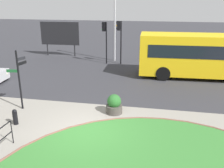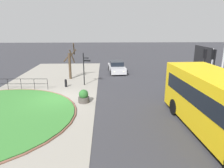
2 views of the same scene
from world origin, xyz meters
name	(u,v)px [view 2 (image 2 of 2)]	position (x,y,z in m)	size (l,w,h in m)	color
ground	(58,99)	(0.00, 0.00, 0.00)	(120.00, 120.00, 0.00)	#333338
sidewalk_paving	(38,99)	(0.00, -1.52, 0.01)	(32.00, 8.97, 0.02)	gray
signpost_directional	(84,67)	(-3.98, 1.74, 1.76)	(0.76, 0.75, 3.09)	black
bollard_foreground	(66,83)	(-3.36, 0.04, 0.38)	(0.22, 0.22, 0.75)	black
railing_grass_edge	(21,83)	(-2.66, -3.76, 0.65)	(0.17, 4.72, 1.00)	black
bus_yellow	(223,107)	(6.09, 9.35, 1.66)	(9.41, 2.95, 3.09)	yellow
car_near_lane	(117,67)	(-9.63, 5.14, 0.63)	(4.46, 2.02, 1.35)	#B7B7BC
traffic_light_near	(213,62)	(-0.64, 12.25, 2.72)	(0.49, 0.28, 3.70)	black
traffic_light_far	(204,60)	(-1.90, 12.14, 2.65)	(0.49, 0.31, 3.61)	black
billboard_left	(203,57)	(-6.98, 14.46, 2.19)	(3.95, 0.21, 3.36)	black
planter_near_signpost	(84,97)	(0.80, 2.08, 0.45)	(0.81, 0.81, 1.00)	#47423D
street_tree_bare	(70,63)	(-6.53, 0.05, 1.75)	(1.32, 1.40, 3.84)	#423323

